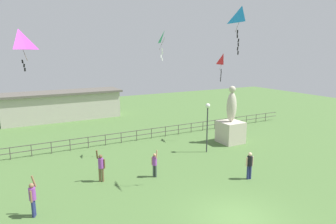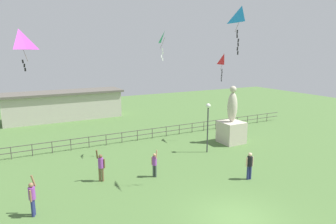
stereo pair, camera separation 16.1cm
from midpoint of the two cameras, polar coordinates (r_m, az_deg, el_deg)
ground_plane at (r=15.26m, az=13.03°, el=-19.50°), size 80.00×80.00×0.00m
statue_monument at (r=26.16m, az=11.83°, el=-2.70°), size 1.91×1.91×4.96m
lamppost at (r=23.00m, az=7.42°, el=-0.84°), size 0.36×0.36×3.91m
person_0 at (r=18.66m, az=-13.06°, el=-10.06°), size 0.50×0.43×2.02m
person_1 at (r=18.89m, az=-2.85°, el=-9.83°), size 0.29×0.47×1.82m
person_2 at (r=19.18m, az=15.22°, el=-9.62°), size 0.52×0.32×1.73m
person_3 at (r=16.04m, az=-24.93°, el=-14.65°), size 0.40×0.51×2.00m
kite_0 at (r=25.82m, az=10.41°, el=9.79°), size 0.61×1.10×2.34m
kite_1 at (r=16.95m, az=13.72°, el=17.38°), size 0.62×1.18×2.52m
kite_2 at (r=21.37m, az=-0.89°, el=13.99°), size 0.71×0.89×2.06m
kite_3 at (r=18.49m, az=-27.00°, el=12.07°), size 1.26×1.09×2.23m
waterfront_railing at (r=26.17m, az=-7.99°, el=-4.45°), size 36.06×0.06×0.95m
pavilion_building at (r=36.54m, az=-19.80°, el=1.23°), size 13.43×3.97×3.27m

